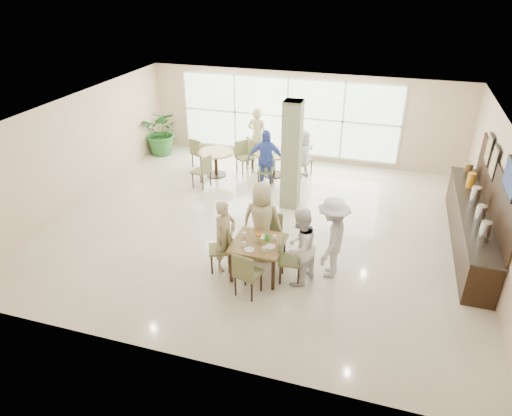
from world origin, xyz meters
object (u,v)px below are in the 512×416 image
(round_table_left, at_px, (216,158))
(teen_far, at_px, (262,221))
(round_table_right, at_px, (274,157))
(teen_standing, at_px, (332,238))
(adult_b, at_px, (302,154))
(adult_a, at_px, (266,160))
(potted_plant, at_px, (162,132))
(teen_right, at_px, (300,247))
(adult_standing, at_px, (257,136))
(buffet_counter, at_px, (471,223))
(main_table, at_px, (258,246))
(teen_left, at_px, (225,236))

(round_table_left, bearing_deg, teen_far, -55.98)
(round_table_right, bearing_deg, teen_far, -78.27)
(teen_standing, relative_size, adult_b, 1.16)
(round_table_right, relative_size, adult_a, 0.69)
(adult_a, xyz_separation_m, adult_b, (0.83, 1.03, -0.12))
(potted_plant, relative_size, teen_right, 0.94)
(teen_standing, height_order, adult_standing, adult_standing)
(potted_plant, xyz_separation_m, adult_standing, (3.24, 0.17, 0.13))
(potted_plant, distance_m, adult_b, 4.88)
(round_table_left, xyz_separation_m, buffet_counter, (6.88, -1.98, -0.01))
(main_table, bearing_deg, adult_a, 103.99)
(round_table_left, height_order, buffet_counter, buffet_counter)
(buffet_counter, relative_size, teen_right, 2.88)
(teen_standing, relative_size, adult_standing, 0.96)
(main_table, xyz_separation_m, teen_left, (-0.71, -0.00, 0.10))
(round_table_left, distance_m, teen_right, 5.68)
(teen_far, relative_size, adult_standing, 0.96)
(teen_standing, bearing_deg, potted_plant, -123.83)
(main_table, xyz_separation_m, adult_standing, (-1.77, 5.76, 0.24))
(round_table_right, bearing_deg, round_table_left, -162.89)
(round_table_right, distance_m, adult_a, 1.00)
(teen_standing, height_order, adult_a, teen_standing)
(teen_far, xyz_separation_m, teen_standing, (1.51, -0.25, -0.00))
(round_table_right, xyz_separation_m, teen_right, (1.85, -4.97, 0.22))
(teen_standing, xyz_separation_m, adult_b, (-1.55, 4.59, -0.12))
(teen_standing, bearing_deg, buffet_counter, 130.91)
(teen_far, bearing_deg, teen_right, 140.86)
(main_table, height_order, adult_b, adult_b)
(potted_plant, height_order, teen_far, teen_far)
(round_table_left, relative_size, teen_standing, 0.61)
(main_table, bearing_deg, potted_plant, 131.90)
(teen_right, bearing_deg, round_table_right, -137.72)
(round_table_right, height_order, teen_left, teen_left)
(main_table, height_order, teen_left, teen_left)
(adult_b, bearing_deg, adult_a, -14.93)
(adult_b, bearing_deg, round_table_right, -61.45)
(teen_right, bearing_deg, buffet_counter, 148.17)
(main_table, bearing_deg, teen_standing, 16.66)
(round_table_right, relative_size, teen_right, 0.73)
(round_table_left, height_order, adult_standing, adult_standing)
(adult_a, bearing_deg, teen_left, -92.09)
(teen_far, height_order, adult_standing, adult_standing)
(main_table, xyz_separation_m, round_table_left, (-2.66, 4.44, -0.10))
(teen_left, xyz_separation_m, adult_b, (0.55, 5.01, -0.02))
(main_table, height_order, buffet_counter, buffet_counter)
(main_table, bearing_deg, adult_b, 91.81)
(teen_left, bearing_deg, buffet_counter, -38.61)
(teen_left, relative_size, adult_b, 1.03)
(round_table_right, xyz_separation_m, adult_standing, (-0.76, 0.81, 0.31))
(round_table_left, bearing_deg, round_table_right, 17.11)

